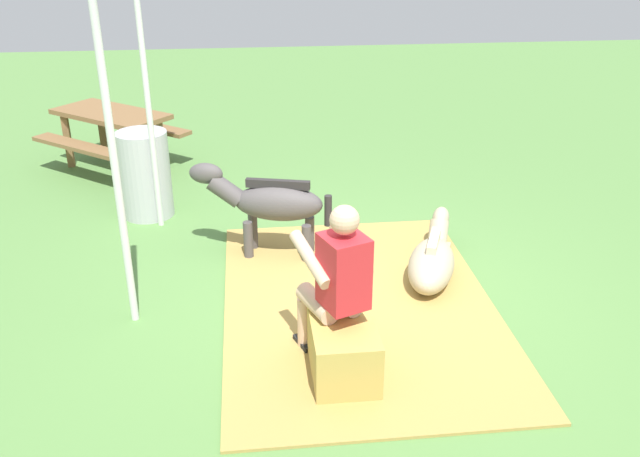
% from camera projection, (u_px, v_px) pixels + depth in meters
% --- Properties ---
extents(ground_plane, '(24.00, 24.00, 0.00)m').
position_uv_depth(ground_plane, '(351.00, 295.00, 5.89)').
color(ground_plane, '#568442').
extents(hay_patch, '(3.22, 2.25, 0.02)m').
position_uv_depth(hay_patch, '(359.00, 305.00, 5.72)').
color(hay_patch, '#AD8C47').
rests_on(hay_patch, ground).
extents(hay_bale, '(0.65, 0.45, 0.43)m').
position_uv_depth(hay_bale, '(343.00, 351.00, 4.79)').
color(hay_bale, tan).
rests_on(hay_bale, ground).
extents(person_seated, '(0.72, 0.56, 1.31)m').
position_uv_depth(person_seated, '(336.00, 279.00, 4.71)').
color(person_seated, '#D8AD8C').
rests_on(person_seated, ground).
extents(pony_standing, '(0.54, 1.32, 0.91)m').
position_uv_depth(pony_standing, '(269.00, 203.00, 6.35)').
color(pony_standing, '#4C4747').
rests_on(pony_standing, ground).
extents(pony_lying, '(1.34, 0.74, 0.42)m').
position_uv_depth(pony_lying, '(433.00, 259.00, 6.10)').
color(pony_lying, tan).
rests_on(pony_lying, ground).
extents(water_barrel, '(0.54, 0.54, 0.94)m').
position_uv_depth(water_barrel, '(145.00, 174.00, 7.27)').
color(water_barrel, '#B2B2B7').
rests_on(water_barrel, ground).
extents(tent_pole_left, '(0.06, 0.06, 2.53)m').
position_uv_depth(tent_pole_left, '(116.00, 174.00, 5.02)').
color(tent_pole_left, silver).
rests_on(tent_pole_left, ground).
extents(tent_pole_right, '(0.06, 0.06, 2.53)m').
position_uv_depth(tent_pole_right, '(149.00, 108.00, 6.69)').
color(tent_pole_right, silver).
rests_on(tent_pole_right, ground).
extents(picnic_bench, '(1.96, 1.98, 0.75)m').
position_uv_depth(picnic_bench, '(112.00, 125.00, 8.57)').
color(picnic_bench, brown).
rests_on(picnic_bench, ground).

